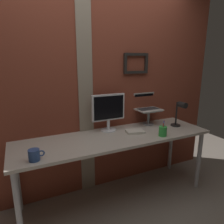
# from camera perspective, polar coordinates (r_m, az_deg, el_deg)

# --- Properties ---
(ground_plane) EXTENTS (6.00, 6.00, 0.00)m
(ground_plane) POSITION_cam_1_polar(r_m,az_deg,el_deg) (2.60, -2.22, -23.33)
(ground_plane) COLOR gray
(brick_wall_back) EXTENTS (3.47, 0.16, 2.46)m
(brick_wall_back) POSITION_cam_1_polar(r_m,az_deg,el_deg) (2.43, -5.89, 5.71)
(brick_wall_back) COLOR brown
(brick_wall_back) RESTS_ON ground_plane
(desk) EXTENTS (2.18, 0.64, 0.78)m
(desk) POSITION_cam_1_polar(r_m,az_deg,el_deg) (2.29, 1.08, -8.46)
(desk) COLOR beige
(desk) RESTS_ON ground_plane
(monitor) EXTENTS (0.40, 0.18, 0.44)m
(monitor) POSITION_cam_1_polar(r_m,az_deg,el_deg) (2.35, -1.03, 0.69)
(monitor) COLOR white
(monitor) RESTS_ON desk
(laptop_stand) EXTENTS (0.28, 0.22, 0.19)m
(laptop_stand) POSITION_cam_1_polar(r_m,az_deg,el_deg) (2.66, 10.20, -0.75)
(laptop_stand) COLOR gray
(laptop_stand) RESTS_ON desk
(laptop) EXTENTS (0.32, 0.28, 0.21)m
(laptop) POSITION_cam_1_polar(r_m,az_deg,el_deg) (2.69, 9.52, 1.97)
(laptop) COLOR silver
(laptop) RESTS_ON laptop_stand
(desk_lamp) EXTENTS (0.12, 0.20, 0.32)m
(desk_lamp) POSITION_cam_1_polar(r_m,az_deg,el_deg) (2.63, 18.44, 0.13)
(desk_lamp) COLOR black
(desk_lamp) RESTS_ON desk
(pen_cup) EXTENTS (0.09, 0.09, 0.17)m
(pen_cup) POSITION_cam_1_polar(r_m,az_deg,el_deg) (2.31, 14.03, -5.23)
(pen_cup) COLOR green
(pen_cup) RESTS_ON desk
(coffee_mug) EXTENTS (0.13, 0.09, 0.10)m
(coffee_mug) POSITION_cam_1_polar(r_m,az_deg,el_deg) (1.84, -20.92, -11.19)
(coffee_mug) COLOR #2D4C8C
(coffee_mug) RESTS_ON desk
(paper_clutter_stack) EXTENTS (0.23, 0.18, 0.03)m
(paper_clutter_stack) POSITION_cam_1_polar(r_m,az_deg,el_deg) (2.37, 6.45, -5.44)
(paper_clutter_stack) COLOR silver
(paper_clutter_stack) RESTS_ON desk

